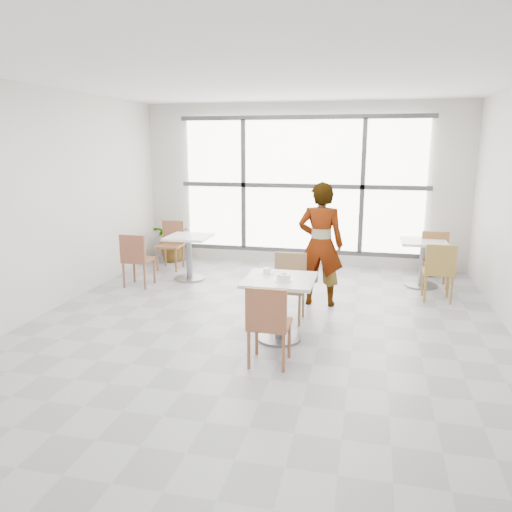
% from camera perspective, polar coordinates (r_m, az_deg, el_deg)
% --- Properties ---
extents(floor, '(7.00, 7.00, 0.00)m').
position_cam_1_polar(floor, '(6.27, 0.62, -8.35)').
color(floor, '#9E9EA5').
rests_on(floor, ground).
extents(ceiling, '(7.00, 7.00, 0.00)m').
position_cam_1_polar(ceiling, '(5.89, 0.70, 19.99)').
color(ceiling, white).
rests_on(ceiling, ground).
extents(wall_back, '(6.00, 0.00, 6.00)m').
position_cam_1_polar(wall_back, '(9.33, 5.32, 8.07)').
color(wall_back, silver).
rests_on(wall_back, ground).
extents(wall_front, '(6.00, 0.00, 6.00)m').
position_cam_1_polar(wall_front, '(2.65, -15.81, -4.43)').
color(wall_front, silver).
rests_on(wall_front, ground).
extents(wall_left, '(0.00, 7.00, 7.00)m').
position_cam_1_polar(wall_left, '(7.16, -23.62, 5.63)').
color(wall_left, silver).
rests_on(wall_left, ground).
extents(window, '(4.60, 0.07, 2.52)m').
position_cam_1_polar(window, '(9.26, 5.26, 8.04)').
color(window, white).
rests_on(window, ground).
extents(main_table, '(0.80, 0.80, 0.75)m').
position_cam_1_polar(main_table, '(5.78, 2.72, -4.73)').
color(main_table, silver).
rests_on(main_table, ground).
extents(chair_near, '(0.42, 0.42, 0.87)m').
position_cam_1_polar(chair_near, '(5.09, 1.39, -7.44)').
color(chair_near, '#995A3B').
rests_on(chair_near, ground).
extents(chair_far, '(0.42, 0.42, 0.87)m').
position_cam_1_polar(chair_far, '(6.49, 3.81, -2.98)').
color(chair_far, '#947049').
rests_on(chair_far, ground).
extents(oatmeal_bowl, '(0.21, 0.21, 0.09)m').
position_cam_1_polar(oatmeal_bowl, '(5.59, 3.17, -2.45)').
color(oatmeal_bowl, white).
rests_on(oatmeal_bowl, main_table).
extents(coffee_cup, '(0.16, 0.13, 0.07)m').
position_cam_1_polar(coffee_cup, '(5.89, 1.24, -1.77)').
color(coffee_cup, white).
rests_on(coffee_cup, main_table).
extents(person, '(0.64, 0.42, 1.75)m').
position_cam_1_polar(person, '(7.02, 7.43, 1.31)').
color(person, black).
rests_on(person, ground).
extents(bg_table_left, '(0.70, 0.70, 0.75)m').
position_cam_1_polar(bg_table_left, '(8.44, -7.71, 0.55)').
color(bg_table_left, white).
rests_on(bg_table_left, ground).
extents(bg_table_right, '(0.70, 0.70, 0.75)m').
position_cam_1_polar(bg_table_right, '(8.39, 18.63, -0.09)').
color(bg_table_right, white).
rests_on(bg_table_right, ground).
extents(bg_chair_left_near, '(0.42, 0.42, 0.87)m').
position_cam_1_polar(bg_chair_left_near, '(8.12, -13.63, -0.09)').
color(bg_chair_left_near, brown).
rests_on(bg_chair_left_near, ground).
extents(bg_chair_left_far, '(0.42, 0.42, 0.87)m').
position_cam_1_polar(bg_chair_left_far, '(9.26, -9.69, 1.66)').
color(bg_chair_left_far, brown).
rests_on(bg_chair_left_far, ground).
extents(bg_chair_right_near, '(0.42, 0.42, 0.87)m').
position_cam_1_polar(bg_chair_right_near, '(7.63, 20.30, -1.36)').
color(bg_chair_right_near, olive).
rests_on(bg_chair_right_near, ground).
extents(bg_chair_right_far, '(0.42, 0.42, 0.87)m').
position_cam_1_polar(bg_chair_right_far, '(8.50, 19.87, 0.07)').
color(bg_chair_right_far, '#936135').
rests_on(bg_chair_right_far, ground).
extents(plant_left, '(0.89, 0.81, 0.86)m').
position_cam_1_polar(plant_left, '(9.82, -9.38, 1.88)').
color(plant_left, '#5C8144').
rests_on(plant_left, ground).
extents(plant_right, '(0.44, 0.44, 0.68)m').
position_cam_1_polar(plant_right, '(9.18, 19.48, -0.01)').
color(plant_right, '#537D36').
rests_on(plant_right, ground).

